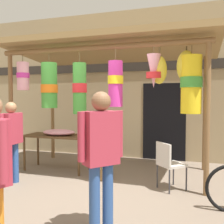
{
  "coord_description": "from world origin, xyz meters",
  "views": [
    {
      "loc": [
        1.87,
        -4.3,
        1.62
      ],
      "look_at": [
        0.09,
        1.11,
        1.32
      ],
      "focal_mm": 42.37,
      "sensor_mm": 36.0,
      "label": 1
    }
  ],
  "objects": [
    {
      "name": "folding_chair",
      "position": [
        1.38,
        0.36,
        0.5
      ],
      "size": [
        0.57,
        0.57,
        0.84
      ],
      "color": "beige",
      "rests_on": "ground_plane"
    },
    {
      "name": "customer_foreground",
      "position": [
        -1.46,
        -0.22,
        0.9
      ],
      "size": [
        0.22,
        0.59,
        1.55
      ],
      "color": "#2D5193",
      "rests_on": "ground_plane"
    },
    {
      "name": "flower_heap_on_table",
      "position": [
        -1.06,
        0.88,
        0.86
      ],
      "size": [
        0.75,
        0.52,
        0.12
      ],
      "color": "pink",
      "rests_on": "display_table"
    },
    {
      "name": "market_stall_canopy",
      "position": [
        0.18,
        0.88,
        2.38
      ],
      "size": [
        4.37,
        2.15,
        2.83
      ],
      "color": "brown",
      "rests_on": "ground_plane"
    },
    {
      "name": "display_table",
      "position": [
        -1.14,
        0.89,
        0.71
      ],
      "size": [
        1.43,
        0.63,
        0.79
      ],
      "color": "brown",
      "rests_on": "ground_plane"
    },
    {
      "name": "ground_plane",
      "position": [
        0.0,
        0.0,
        0.0
      ],
      "size": [
        30.0,
        30.0,
        0.0
      ],
      "primitive_type": "plane",
      "color": "#756656"
    },
    {
      "name": "shopper_by_bananas",
      "position": [
        0.79,
        -1.41,
        1.0
      ],
      "size": [
        0.43,
        0.47,
        1.7
      ],
      "color": "#2D5193",
      "rests_on": "ground_plane"
    },
    {
      "name": "shop_facade",
      "position": [
        0.01,
        2.76,
        1.98
      ],
      "size": [
        12.06,
        0.29,
        3.96
      ],
      "color": "#9E8966",
      "rests_on": "ground_plane"
    },
    {
      "name": "wicker_basket_by_table",
      "position": [
        -0.0,
        0.64,
        0.13
      ],
      "size": [
        0.43,
        0.43,
        0.25
      ],
      "primitive_type": "cylinder",
      "color": "olive",
      "rests_on": "ground_plane"
    }
  ]
}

